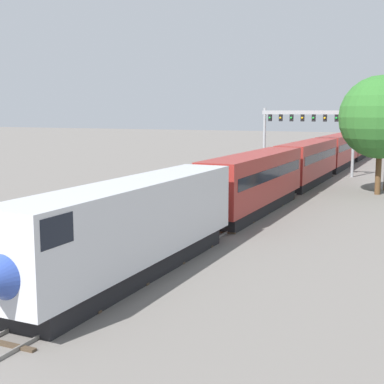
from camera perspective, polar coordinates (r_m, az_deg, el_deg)
name	(u,v)px	position (r m, az deg, el deg)	size (l,w,h in m)	color
ground_plane	(66,288)	(26.57, -13.07, -9.77)	(400.00, 400.00, 0.00)	slate
track_main	(337,168)	(81.41, 14.93, 2.43)	(2.60, 200.00, 0.16)	slate
track_near	(258,182)	(63.36, 6.89, 1.01)	(2.60, 160.00, 0.16)	slate
passenger_train	(326,155)	(72.50, 13.80, 3.78)	(3.04, 115.08, 4.80)	silver
signal_gantry	(308,125)	(71.98, 12.01, 6.84)	(12.10, 0.49, 8.64)	#999BA0
trackside_tree_left	(381,117)	(56.70, 19.16, 7.39)	(8.14, 8.14, 11.69)	brown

